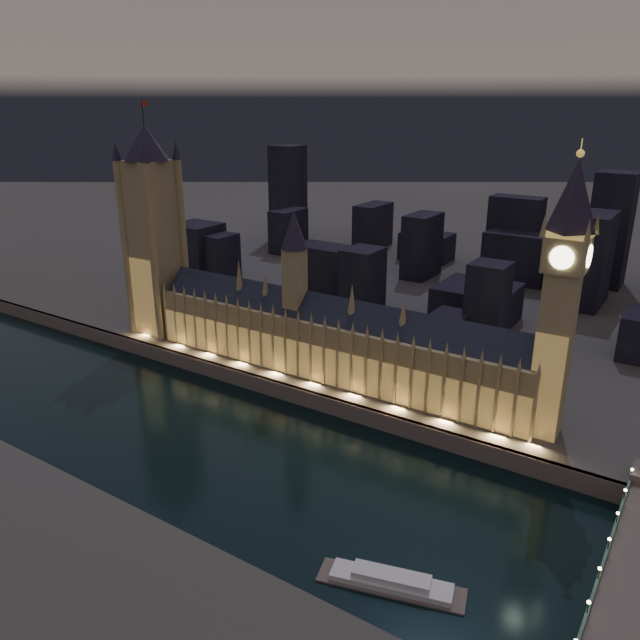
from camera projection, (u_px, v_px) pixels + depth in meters
The scene contains 9 objects.
ground_plane at pixel (238, 440), 261.23m from camera, with size 2000.00×2000.00×0.00m, color black.
north_bank at pixel (553, 227), 669.32m from camera, with size 2000.00×960.00×8.00m, color #404230.
embankment_wall at pixel (295, 395), 292.17m from camera, with size 2000.00×2.50×8.00m, color #555542.
palace_of_westminster at pixel (328, 339), 298.44m from camera, with size 202.00×21.79×78.00m.
victoria_tower at pixel (153, 222), 343.12m from camera, with size 31.68×31.68×125.99m.
elizabeth_tower at pixel (563, 280), 230.07m from camera, with size 18.00×18.00×114.14m.
westminster_bridge at pixel (636, 577), 178.10m from camera, with size 18.14×113.00×15.90m.
river_boat at pixel (391, 582), 182.53m from camera, with size 44.58×21.43×4.50m.
city_backdrop at pixel (512, 257), 428.38m from camera, with size 462.42×215.63×86.78m.
Camera 1 is at (154.47, -172.70, 135.17)m, focal length 35.00 mm.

